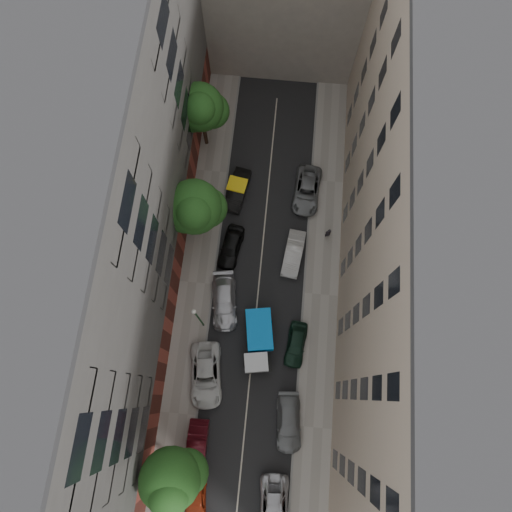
# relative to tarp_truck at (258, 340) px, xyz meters

# --- Properties ---
(ground) EXTENTS (120.00, 120.00, 0.00)m
(ground) POSITION_rel_tarp_truck_xyz_m (-0.42, 4.59, -1.29)
(ground) COLOR #4C4C49
(ground) RESTS_ON ground
(road_surface) EXTENTS (8.00, 44.00, 0.02)m
(road_surface) POSITION_rel_tarp_truck_xyz_m (-0.42, 4.59, -1.28)
(road_surface) COLOR black
(road_surface) RESTS_ON ground
(sidewalk_left) EXTENTS (3.00, 44.00, 0.15)m
(sidewalk_left) POSITION_rel_tarp_truck_xyz_m (-5.92, 4.59, -1.22)
(sidewalk_left) COLOR gray
(sidewalk_left) RESTS_ON ground
(sidewalk_right) EXTENTS (3.00, 44.00, 0.15)m
(sidewalk_right) POSITION_rel_tarp_truck_xyz_m (5.08, 4.59, -1.22)
(sidewalk_right) COLOR gray
(sidewalk_right) RESTS_ON ground
(building_left) EXTENTS (8.00, 44.00, 20.00)m
(building_left) POSITION_rel_tarp_truck_xyz_m (-11.42, 4.59, 8.71)
(building_left) COLOR #494644
(building_left) RESTS_ON ground
(building_right) EXTENTS (8.00, 44.00, 20.00)m
(building_right) POSITION_rel_tarp_truck_xyz_m (10.58, 4.59, 8.71)
(building_right) COLOR tan
(building_right) RESTS_ON ground
(tarp_truck) EXTENTS (2.79, 5.36, 2.34)m
(tarp_truck) POSITION_rel_tarp_truck_xyz_m (0.00, 0.00, 0.00)
(tarp_truck) COLOR black
(tarp_truck) RESTS_ON ground
(car_left_0) EXTENTS (2.21, 4.43, 1.45)m
(car_left_0) POSITION_rel_tarp_truck_xyz_m (-3.66, -12.41, -0.57)
(car_left_0) COLOR maroon
(car_left_0) RESTS_ON ground
(car_left_1) EXTENTS (1.61, 4.38, 1.43)m
(car_left_1) POSITION_rel_tarp_truck_xyz_m (-4.02, -8.81, -0.58)
(car_left_1) COLOR #490E16
(car_left_1) RESTS_ON ground
(car_left_2) EXTENTS (3.23, 5.71, 1.50)m
(car_left_2) POSITION_rel_tarp_truck_xyz_m (-4.02, -3.21, -0.54)
(car_left_2) COLOR silver
(car_left_2) RESTS_ON ground
(car_left_3) EXTENTS (2.81, 5.39, 1.49)m
(car_left_3) POSITION_rel_tarp_truck_xyz_m (-3.22, 3.02, -0.55)
(car_left_3) COLOR #B7B6BB
(car_left_3) RESTS_ON ground
(car_left_4) EXTENTS (2.35, 4.45, 1.44)m
(car_left_4) POSITION_rel_tarp_truck_xyz_m (-3.22, 7.99, -0.57)
(car_left_4) COLOR black
(car_left_4) RESTS_ON ground
(car_left_5) EXTENTS (2.23, 4.58, 1.45)m
(car_left_5) POSITION_rel_tarp_truck_xyz_m (-3.22, 13.59, -0.57)
(car_left_5) COLOR black
(car_left_5) RESTS_ON ground
(car_right_0) EXTENTS (2.55, 4.96, 1.34)m
(car_right_0) POSITION_rel_tarp_truck_xyz_m (2.38, -12.41, -0.62)
(car_right_0) COLOR #B7B7BC
(car_right_0) RESTS_ON ground
(car_right_1) EXTENTS (2.32, 4.89, 1.38)m
(car_right_1) POSITION_rel_tarp_truck_xyz_m (3.02, -6.21, -0.60)
(car_right_1) COLOR slate
(car_right_1) RESTS_ON ground
(car_right_2) EXTENTS (1.97, 4.05, 1.33)m
(car_right_2) POSITION_rel_tarp_truck_xyz_m (3.18, -0.01, -0.63)
(car_right_2) COLOR black
(car_right_2) RESTS_ON ground
(car_right_3) EXTENTS (2.02, 4.49, 1.43)m
(car_right_3) POSITION_rel_tarp_truck_xyz_m (2.38, 7.92, -0.58)
(car_right_3) COLOR silver
(car_right_3) RESTS_ON ground
(car_right_4) EXTENTS (2.66, 5.21, 1.41)m
(car_right_4) POSITION_rel_tarp_truck_xyz_m (3.18, 14.16, -0.59)
(car_right_4) COLOR slate
(car_right_4) RESTS_ON ground
(tree_near) EXTENTS (4.70, 4.33, 7.53)m
(tree_near) POSITION_rel_tarp_truck_xyz_m (-4.95, -10.50, 3.91)
(tree_near) COLOR #382619
(tree_near) RESTS_ON sidewalk_left
(tree_mid) EXTENTS (4.90, 4.56, 7.66)m
(tree_mid) POSITION_rel_tarp_truck_xyz_m (-6.03, 9.48, 3.95)
(tree_mid) COLOR #382619
(tree_mid) RESTS_ON sidewalk_left
(tree_far) EXTENTS (4.63, 4.25, 8.07)m
(tree_far) POSITION_rel_tarp_truck_xyz_m (-6.73, 18.48, 4.38)
(tree_far) COLOR #382619
(tree_far) RESTS_ON sidewalk_left
(lamp_post) EXTENTS (0.36, 0.36, 6.60)m
(lamp_post) POSITION_rel_tarp_truck_xyz_m (-4.81, 0.94, 2.91)
(lamp_post) COLOR #164F20
(lamp_post) RESTS_ON sidewalk_left
(pedestrian) EXTENTS (0.64, 0.51, 1.54)m
(pedestrian) POSITION_rel_tarp_truck_xyz_m (5.32, 10.07, -0.37)
(pedestrian) COLOR black
(pedestrian) RESTS_ON sidewalk_right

